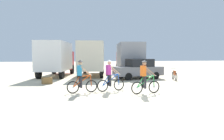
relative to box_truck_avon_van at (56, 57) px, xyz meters
name	(u,v)px	position (x,y,z in m)	size (l,w,h in m)	color
ground_plane	(131,99)	(4.17, -11.72, -1.87)	(120.00, 120.00, 0.00)	beige
box_truck_avon_van	(56,57)	(0.00, 0.00, 0.00)	(3.55, 7.06, 3.35)	white
box_truck_cream_rv	(92,57)	(3.50, -0.13, 0.00)	(3.43, 7.04, 3.35)	beige
box_truck_grey_hauler	(129,57)	(7.63, 0.67, 0.00)	(3.24, 7.00, 3.35)	#9E9EA3
sedan_parked	(138,69)	(7.21, -3.84, -0.99)	(4.42, 2.38, 1.76)	slate
cyclist_orange_shirt	(81,78)	(1.91, -9.74, -1.03)	(1.70, 0.57, 1.82)	black
cyclist_cowboy_hat	(110,77)	(3.57, -9.50, -1.03)	(1.69, 0.63, 1.82)	black
cyclist_near_camera	(145,78)	(5.26, -10.66, -1.03)	(1.72, 0.54, 1.82)	black
bicycle_spare	(174,75)	(9.82, -5.42, -1.48)	(0.63, 1.68, 0.97)	black
supply_crate	(47,80)	(-0.35, -5.55, -1.63)	(0.53, 0.65, 0.48)	olive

